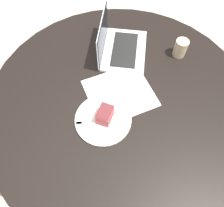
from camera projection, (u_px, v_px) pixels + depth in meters
ground_plane at (117, 144)px, 1.74m from camera, size 12.00×12.00×0.00m
dining_table at (119, 108)px, 1.21m from camera, size 1.35×1.35×0.73m
paper_document at (120, 93)px, 1.11m from camera, size 0.41×0.40×0.00m
plate at (103, 119)px, 1.03m from camera, size 0.27×0.27×0.01m
cake_slice at (105, 115)px, 0.99m from camera, size 0.10×0.09×0.07m
fork at (90, 122)px, 1.01m from camera, size 0.14×0.13×0.00m
coffee_glass at (181, 48)px, 1.19m from camera, size 0.07×0.07×0.10m
laptop at (119, 47)px, 1.22m from camera, size 0.40×0.38×0.21m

